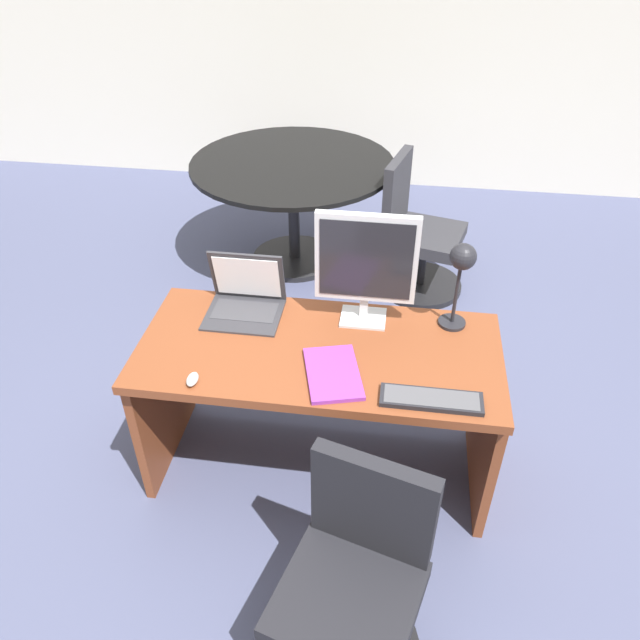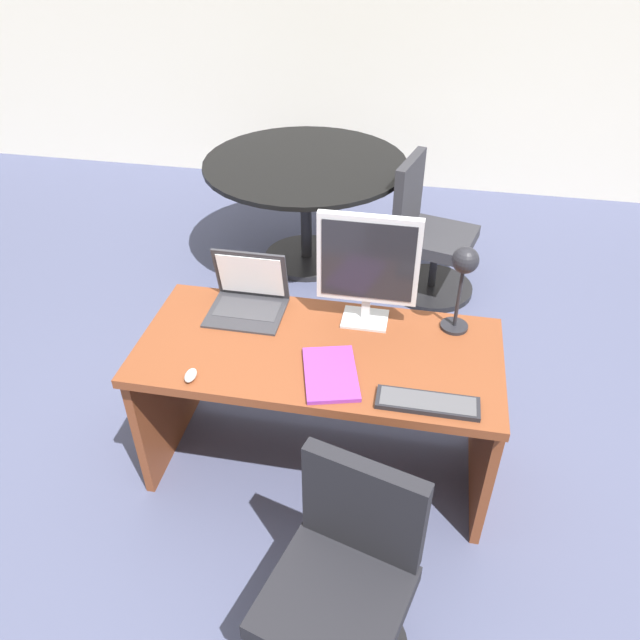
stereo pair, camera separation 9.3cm
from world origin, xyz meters
TOP-DOWN VIEW (x-y plane):
  - ground at (0.00, 1.50)m, footprint 12.00×12.00m
  - back_wall at (0.00, 3.40)m, footprint 10.00×0.10m
  - desk at (0.00, 0.04)m, footprint 1.53×0.70m
  - monitor at (0.17, 0.23)m, footprint 0.43×0.16m
  - laptop at (-0.37, 0.24)m, footprint 0.34×0.29m
  - keyboard at (0.46, -0.26)m, footprint 0.39×0.12m
  - mouse at (-0.46, -0.28)m, footprint 0.04×0.08m
  - desk_lamp at (0.56, 0.22)m, footprint 0.12×0.14m
  - book at (0.08, -0.16)m, footprint 0.28×0.36m
  - office_chair at (0.24, -0.82)m, footprint 0.57×0.58m
  - meeting_table at (-0.45, 1.88)m, footprint 1.37×1.37m
  - meeting_chair_near at (0.41, 1.66)m, footprint 0.57×0.56m

SIDE VIEW (x-z plane):
  - ground at x=0.00m, z-range 0.00..0.00m
  - office_chair at x=0.24m, z-range -0.09..0.74m
  - meeting_chair_near at x=0.41m, z-range -0.09..0.82m
  - desk at x=0.00m, z-range 0.16..0.89m
  - meeting_table at x=-0.45m, z-range 0.20..0.96m
  - book at x=0.08m, z-range 0.73..0.75m
  - keyboard at x=0.46m, z-range 0.73..0.76m
  - mouse at x=-0.46m, z-range 0.73..0.77m
  - laptop at x=-0.37m, z-range 0.68..0.95m
  - monitor at x=0.17m, z-range 0.77..1.29m
  - desk_lamp at x=0.56m, z-range 0.83..1.25m
  - back_wall at x=0.00m, z-range 0.00..2.80m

